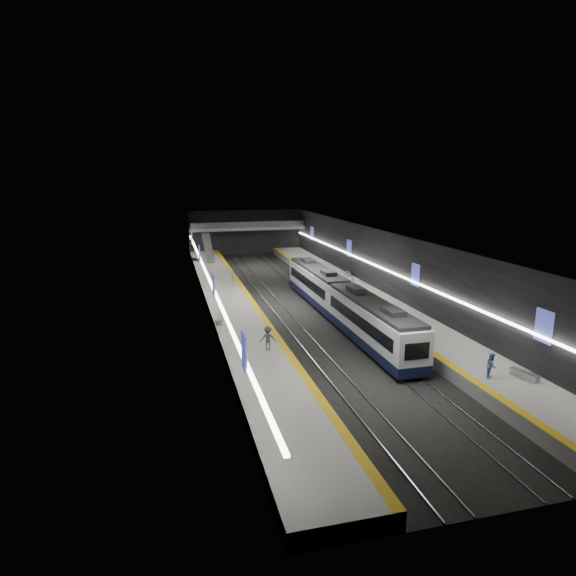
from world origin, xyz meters
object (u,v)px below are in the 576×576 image
object	(u,v)px
bench_left_far	(196,259)
bench_right_far	(348,274)
bench_left_near	(219,320)
escalator	(208,248)
passenger_left_b	(268,338)
passenger_right_a	(353,284)
bench_right_near	(524,375)
passenger_right_b	(492,366)
passenger_left_a	(233,279)
train	(341,300)

from	to	relation	value
bench_left_far	bench_right_far	xyz separation A→B (m)	(19.00, -16.24, -0.03)
bench_left_near	escalator	bearing A→B (deg)	96.07
bench_left_near	passenger_left_b	world-z (taller)	passenger_left_b
passenger_right_a	passenger_left_b	size ratio (longest dim) A/B	0.83
bench_right_near	passenger_right_b	distance (m)	2.29
passenger_right_a	passenger_left_a	distance (m)	14.27
bench_right_far	passenger_right_b	bearing A→B (deg)	-78.55
escalator	passenger_left_b	size ratio (longest dim) A/B	4.35
passenger_left_a	passenger_left_b	xyz separation A→B (m)	(-0.37, -22.04, 0.00)
train	passenger_left_b	world-z (taller)	train
bench_right_near	bench_left_near	bearing A→B (deg)	121.94
escalator	bench_left_near	world-z (taller)	escalator
bench_left_near	passenger_right_a	distance (m)	18.54
passenger_left_a	passenger_right_a	bearing A→B (deg)	76.41
passenger_right_a	passenger_left_a	bearing A→B (deg)	72.96
bench_left_far	passenger_right_a	size ratio (longest dim) A/B	1.35
passenger_right_a	passenger_left_a	world-z (taller)	passenger_left_a
escalator	passenger_right_a	distance (m)	28.95
train	bench_left_near	bearing A→B (deg)	-176.70
bench_left_far	train	bearing A→B (deg)	-92.81
bench_left_near	passenger_left_a	xyz separation A→B (m)	(3.23, 14.10, 0.68)
bench_right_near	passenger_left_b	world-z (taller)	passenger_left_b
passenger_right_a	passenger_left_b	distance (m)	21.40
escalator	bench_right_far	world-z (taller)	escalator
bench_right_near	passenger_right_b	bearing A→B (deg)	149.22
escalator	passenger_left_a	bearing A→B (deg)	-86.41
bench_right_near	passenger_right_a	xyz separation A→B (m)	(-1.86, 26.02, 0.53)
train	bench_left_far	bearing A→B (deg)	110.42
passenger_left_a	bench_left_far	bearing A→B (deg)	-161.32
bench_left_near	bench_right_far	world-z (taller)	bench_left_near
bench_right_far	bench_left_near	bearing A→B (deg)	-122.39
train	passenger_left_b	xyz separation A→B (m)	(-9.14, -8.63, -0.28)
bench_right_near	escalator	bearing A→B (deg)	93.19
bench_left_far	passenger_right_b	distance (m)	52.26
bench_right_near	passenger_right_b	world-z (taller)	passenger_right_b
bench_left_far	bench_right_near	distance (m)	53.53
bench_left_far	passenger_right_a	distance (m)	29.32
passenger_right_b	passenger_left_b	distance (m)	15.95
passenger_right_b	passenger_left_a	distance (m)	33.46
train	passenger_left_b	size ratio (longest dim) A/B	16.33
bench_left_far	passenger_left_a	bearing A→B (deg)	-103.50
passenger_right_a	bench_left_near	bearing A→B (deg)	123.24
bench_left_far	passenger_left_a	size ratio (longest dim) A/B	1.12
bench_right_far	passenger_left_a	size ratio (longest dim) A/B	1.00
bench_left_far	passenger_left_a	world-z (taller)	passenger_left_a
bench_left_far	passenger_right_a	xyz separation A→B (m)	(16.41, -24.30, 0.51)
bench_left_far	bench_right_near	world-z (taller)	bench_left_far
passenger_left_b	train	bearing A→B (deg)	-129.30
passenger_right_a	passenger_right_b	distance (m)	25.40
escalator	passenger_left_a	world-z (taller)	escalator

